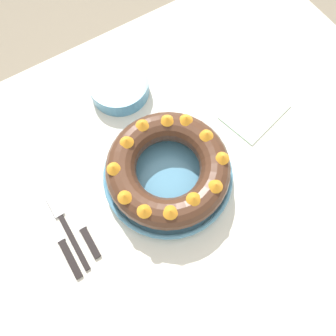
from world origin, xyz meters
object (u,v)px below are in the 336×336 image
object	(u,v)px
fork	(66,226)
bundt_cake	(168,168)
cake_knife	(83,230)
side_bowl	(118,88)
napkin	(255,112)
serving_knife	(62,242)
serving_dish	(168,176)

from	to	relation	value
fork	bundt_cake	bearing A→B (deg)	-6.43
fork	cake_knife	size ratio (longest dim) A/B	1.16
cake_knife	side_bowl	bearing A→B (deg)	55.29
bundt_cake	cake_knife	xyz separation A→B (m)	(-0.24, -0.01, -0.06)
cake_knife	napkin	bearing A→B (deg)	11.05
bundt_cake	serving_knife	bearing A→B (deg)	-178.97
serving_dish	bundt_cake	size ratio (longest dim) A/B	1.09
serving_knife	cake_knife	size ratio (longest dim) A/B	1.23
fork	side_bowl	xyz separation A→B (m)	(0.30, 0.27, 0.02)
side_bowl	napkin	size ratio (longest dim) A/B	0.95
serving_knife	side_bowl	distance (m)	0.44
serving_knife	napkin	size ratio (longest dim) A/B	1.26
serving_dish	fork	size ratio (longest dim) A/B	1.57
fork	napkin	bearing A→B (deg)	-0.08
serving_knife	napkin	xyz separation A→B (m)	(0.61, 0.04, -0.00)
side_bowl	cake_knife	bearing A→B (deg)	-131.43
serving_dish	napkin	size ratio (longest dim) A/B	1.86
serving_dish	serving_knife	distance (m)	0.30
bundt_cake	cake_knife	world-z (taller)	bundt_cake
fork	cake_knife	world-z (taller)	cake_knife
serving_knife	side_bowl	bearing A→B (deg)	40.60
serving_dish	napkin	bearing A→B (deg)	6.67
cake_knife	serving_dish	bearing A→B (deg)	8.05
fork	side_bowl	bearing A→B (deg)	41.04
cake_knife	napkin	xyz separation A→B (m)	(0.55, 0.04, -0.00)
fork	napkin	xyz separation A→B (m)	(0.59, 0.01, -0.00)
bundt_cake	side_bowl	bearing A→B (deg)	85.90
serving_knife	napkin	bearing A→B (deg)	1.46
cake_knife	bundt_cake	bearing A→B (deg)	8.04
fork	napkin	world-z (taller)	fork
serving_dish	cake_knife	world-z (taller)	serving_dish
serving_dish	serving_knife	xyz separation A→B (m)	(-0.30, -0.01, -0.01)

